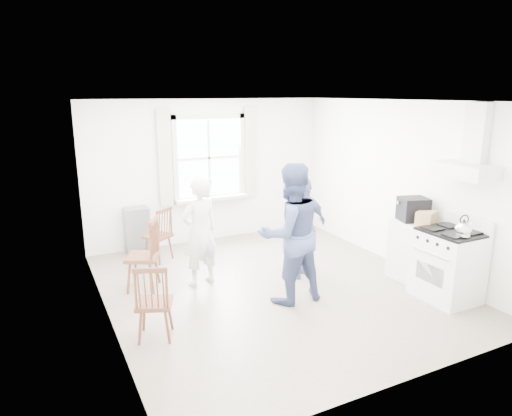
{
  "coord_description": "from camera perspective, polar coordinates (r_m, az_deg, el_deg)",
  "views": [
    {
      "loc": [
        -2.92,
        -5.3,
        2.7
      ],
      "look_at": [
        -0.17,
        0.2,
        1.14
      ],
      "focal_mm": 32.0,
      "sensor_mm": 36.0,
      "label": 1
    }
  ],
  "objects": [
    {
      "name": "stereo_stack",
      "position": [
        6.96,
        19.06,
        -0.14
      ],
      "size": [
        0.47,
        0.44,
        0.34
      ],
      "color": "black",
      "rests_on": "low_cabinet"
    },
    {
      "name": "person_left",
      "position": [
        6.51,
        -7.07,
        -2.98
      ],
      "size": [
        0.7,
        0.7,
        1.58
      ],
      "primitive_type": "imported",
      "rotation": [
        0.0,
        0.0,
        3.4
      ],
      "color": "silver",
      "rests_on": "ground"
    },
    {
      "name": "gas_stove",
      "position": [
        6.62,
        22.87,
        -6.52
      ],
      "size": [
        0.68,
        0.76,
        1.12
      ],
      "color": "white",
      "rests_on": "ground"
    },
    {
      "name": "person_mid",
      "position": [
        5.93,
        4.28,
        -3.25
      ],
      "size": [
        0.9,
        0.9,
        1.85
      ],
      "primitive_type": "imported",
      "rotation": [
        0.0,
        0.0,
        3.15
      ],
      "color": "#424D7A",
      "rests_on": "ground"
    },
    {
      "name": "cardboard_box",
      "position": [
        6.81,
        20.51,
        -1.19
      ],
      "size": [
        0.36,
        0.32,
        0.19
      ],
      "primitive_type": "cube",
      "rotation": [
        0.0,
        0.0,
        0.42
      ],
      "color": "#A0804D",
      "rests_on": "low_cabinet"
    },
    {
      "name": "windsor_chair_a",
      "position": [
        7.56,
        -11.67,
        -2.56
      ],
      "size": [
        0.53,
        0.53,
        0.91
      ],
      "color": "#4F2819",
      "rests_on": "ground"
    },
    {
      "name": "windsor_chair_b",
      "position": [
        5.18,
        -12.82,
        -10.61
      ],
      "size": [
        0.5,
        0.49,
        0.91
      ],
      "color": "#4F2819",
      "rests_on": "ground"
    },
    {
      "name": "kettle",
      "position": [
        6.25,
        24.48,
        -2.46
      ],
      "size": [
        0.21,
        0.21,
        0.29
      ],
      "color": "silver",
      "rests_on": "gas_stove"
    },
    {
      "name": "person_right",
      "position": [
        6.79,
        5.92,
        -2.4
      ],
      "size": [
        1.1,
        1.1,
        1.54
      ],
      "primitive_type": "imported",
      "rotation": [
        0.0,
        0.0,
        3.39
      ],
      "color": "navy",
      "rests_on": "ground"
    },
    {
      "name": "window_assembly",
      "position": [
        8.37,
        -5.84,
        5.63
      ],
      "size": [
        1.88,
        0.24,
        1.7
      ],
      "color": "white",
      "rests_on": "room_shell"
    },
    {
      "name": "range_hood",
      "position": [
        6.42,
        25.03,
        5.72
      ],
      "size": [
        0.45,
        0.76,
        0.94
      ],
      "color": "silver",
      "rests_on": "room_shell"
    },
    {
      "name": "windsor_chair_c",
      "position": [
        6.53,
        -13.18,
        -4.66
      ],
      "size": [
        0.58,
        0.58,
        1.04
      ],
      "color": "#4F2819",
      "rests_on": "ground"
    },
    {
      "name": "low_cabinet",
      "position": [
        7.12,
        18.98,
        -5.02
      ],
      "size": [
        0.5,
        0.55,
        0.9
      ],
      "primitive_type": "cube",
      "color": "silver",
      "rests_on": "ground"
    },
    {
      "name": "potted_plant",
      "position": [
        8.35,
        -6.02,
        2.46
      ],
      "size": [
        0.19,
        0.19,
        0.32
      ],
      "primitive_type": "imported",
      "rotation": [
        0.0,
        0.0,
        -0.04
      ],
      "color": "#327136",
      "rests_on": "window_assembly"
    },
    {
      "name": "room_shell",
      "position": [
        6.21,
        2.26,
        1.17
      ],
      "size": [
        4.62,
        5.12,
        2.64
      ],
      "color": "gray",
      "rests_on": "ground"
    },
    {
      "name": "shelf_unit",
      "position": [
        8.12,
        -14.63,
        -2.73
      ],
      "size": [
        0.4,
        0.3,
        0.8
      ],
      "primitive_type": "cube",
      "color": "slate",
      "rests_on": "ground"
    }
  ]
}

